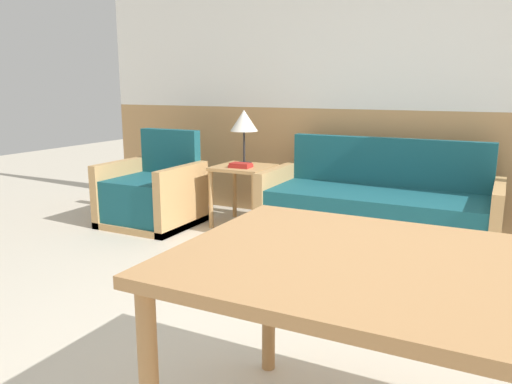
{
  "coord_description": "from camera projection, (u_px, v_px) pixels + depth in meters",
  "views": [
    {
      "loc": [
        0.46,
        -1.93,
        1.28
      ],
      "look_at": [
        -1.07,
        1.08,
        0.56
      ],
      "focal_mm": 35.0,
      "sensor_mm": 36.0,
      "label": 1
    }
  ],
  "objects": [
    {
      "name": "wall_back",
      "position": [
        453.0,
        77.0,
        4.17
      ],
      "size": [
        7.2,
        0.06,
        2.7
      ],
      "color": "tan",
      "rests_on": "ground_plane"
    },
    {
      "name": "armchair",
      "position": [
        152.0,
        196.0,
        4.66
      ],
      "size": [
        0.79,
        0.74,
        0.87
      ],
      "rotation": [
        0.0,
        0.0,
        0.12
      ],
      "color": "tan",
      "rests_on": "ground_plane"
    },
    {
      "name": "dining_table",
      "position": [
        480.0,
        297.0,
        1.42
      ],
      "size": [
        1.85,
        0.96,
        0.76
      ],
      "color": "#B27F4C",
      "rests_on": "ground_plane"
    },
    {
      "name": "book_stack",
      "position": [
        241.0,
        165.0,
        4.47
      ],
      "size": [
        0.2,
        0.15,
        0.04
      ],
      "color": "#B22823",
      "rests_on": "side_table"
    },
    {
      "name": "couch",
      "position": [
        376.0,
        212.0,
        4.08
      ],
      "size": [
        1.85,
        0.78,
        0.85
      ],
      "color": "tan",
      "rests_on": "ground_plane"
    },
    {
      "name": "table_lamp",
      "position": [
        244.0,
        122.0,
        4.58
      ],
      "size": [
        0.26,
        0.26,
        0.5
      ],
      "color": "#262628",
      "rests_on": "side_table"
    },
    {
      "name": "side_table",
      "position": [
        243.0,
        177.0,
        4.59
      ],
      "size": [
        0.5,
        0.5,
        0.56
      ],
      "color": "tan",
      "rests_on": "ground_plane"
    }
  ]
}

